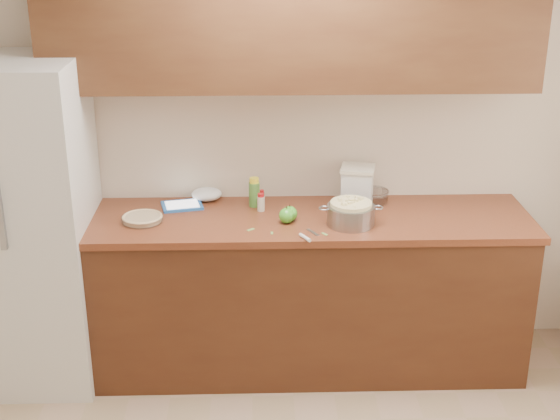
{
  "coord_description": "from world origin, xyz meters",
  "views": [
    {
      "loc": [
        -0.18,
        -2.48,
        2.51
      ],
      "look_at": [
        -0.06,
        1.43,
        0.98
      ],
      "focal_mm": 50.0,
      "sensor_mm": 36.0,
      "label": 1
    }
  ],
  "objects_px": {
    "colander": "(351,214)",
    "flour_canister": "(357,186)",
    "tablet": "(182,205)",
    "pie": "(142,219)"
  },
  "relations": [
    {
      "from": "flour_canister",
      "to": "tablet",
      "type": "bearing_deg",
      "value": 179.94
    },
    {
      "from": "pie",
      "to": "tablet",
      "type": "height_order",
      "value": "pie"
    },
    {
      "from": "colander",
      "to": "pie",
      "type": "bearing_deg",
      "value": 176.42
    },
    {
      "from": "flour_canister",
      "to": "tablet",
      "type": "height_order",
      "value": "flour_canister"
    },
    {
      "from": "colander",
      "to": "tablet",
      "type": "distance_m",
      "value": 0.97
    },
    {
      "from": "pie",
      "to": "colander",
      "type": "distance_m",
      "value": 1.12
    },
    {
      "from": "tablet",
      "to": "colander",
      "type": "bearing_deg",
      "value": -29.85
    },
    {
      "from": "colander",
      "to": "tablet",
      "type": "height_order",
      "value": "colander"
    },
    {
      "from": "colander",
      "to": "flour_canister",
      "type": "height_order",
      "value": "flour_canister"
    },
    {
      "from": "colander",
      "to": "flour_canister",
      "type": "xyz_separation_m",
      "value": [
        0.07,
        0.29,
        0.05
      ]
    }
  ]
}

